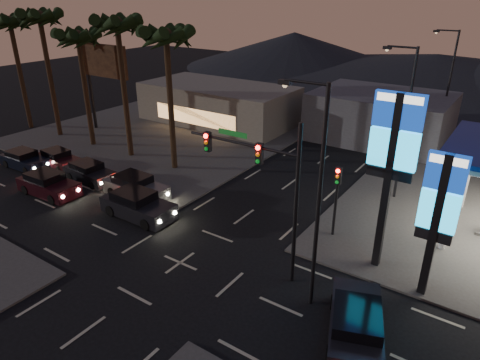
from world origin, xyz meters
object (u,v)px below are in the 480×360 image
Objects in this scene: pylon_sign_tall at (393,149)px; car_lane_b_mid at (89,173)px; car_lane_b_rear at (58,159)px; traffic_signal_mast at (264,175)px; car_lane_a_front at (137,205)px; car_lane_a_rear at (24,160)px; car_lane_b_front at (136,187)px; pylon_sign_short at (439,206)px; suv_station at (356,324)px; car_lane_a_mid at (48,184)px.

pylon_sign_tall reaches higher than car_lane_b_mid.
pylon_sign_tall is 26.26m from car_lane_b_rear.
traffic_signal_mast is 1.60× the size of car_lane_a_front.
car_lane_b_rear is (1.95, 1.72, -0.03)m from car_lane_a_rear.
car_lane_b_mid is (-4.90, -0.02, -0.07)m from car_lane_b_front.
car_lane_b_mid reaches higher than car_lane_b_rear.
pylon_sign_short is at bearing 3.02° from car_lane_a_rear.
pylon_sign_tall is at bearing 99.53° from suv_station.
car_lane_b_mid is at bearing 10.84° from car_lane_a_rear.
traffic_signal_mast reaches higher than car_lane_a_rear.
car_lane_a_rear is 28.62m from suv_station.
suv_station is (-1.58, -4.49, -3.91)m from pylon_sign_short.
suv_station is at bearing -10.66° from car_lane_b_mid.
pylon_sign_tall is 1.88× the size of car_lane_a_mid.
car_lane_b_mid is 22.39m from suv_station.
traffic_signal_mast is 1.54× the size of suv_station.
car_lane_b_mid is (-23.59, -0.35, -4.00)m from pylon_sign_short.
suv_station is (22.50, -1.09, 0.03)m from car_lane_a_mid.
suv_station is at bearing -109.39° from pylon_sign_short.
traffic_signal_mast is at bearing -2.25° from car_lane_a_front.
car_lane_a_rear is at bearing -174.64° from pylon_sign_tall.
car_lane_a_mid is at bearing -170.51° from car_lane_a_front.
car_lane_a_front reaches higher than car_lane_b_front.
car_lane_b_mid is (6.47, 1.24, 0.00)m from car_lane_a_rear.
car_lane_a_front is 7.24m from car_lane_b_mid.
traffic_signal_mast reaches higher than car_lane_b_mid.
car_lane_a_front is (-9.33, 0.37, -4.47)m from traffic_signal_mast.
car_lane_a_rear is at bearing -138.57° from car_lane_b_rear.
pylon_sign_short is 1.46× the size of car_lane_a_mid.
traffic_signal_mast is 1.83× the size of car_lane_a_rear.
car_lane_b_front is 0.93× the size of suv_station.
pylon_sign_short is 1.60× the size of car_lane_a_rear.
pylon_sign_tall is 1.74× the size of suv_station.
car_lane_a_rear is (-13.48, 0.56, -0.10)m from car_lane_a_front.
pylon_sign_short is (2.50, -1.00, -1.74)m from pylon_sign_tall.
pylon_sign_tall is at bearing 5.36° from car_lane_a_rear.
pylon_sign_short is 1.59× the size of car_lane_b_mid.
car_lane_b_rear is at bearing 138.73° from car_lane_a_mid.
car_lane_a_front is 15.18m from suv_station.
traffic_signal_mast reaches higher than car_lane_b_front.
car_lane_b_mid is at bearing 165.61° from car_lane_a_front.
car_lane_b_rear is at bearing 173.90° from car_lane_b_mid.
pylon_sign_short reaches higher than suv_station.
car_lane_b_mid is (-7.01, 1.80, -0.10)m from car_lane_a_front.
car_lane_a_mid is (-21.57, -4.40, -5.68)m from pylon_sign_tall.
pylon_sign_tall is 2.05× the size of car_lane_b_mid.
car_lane_a_mid is at bearing -99.08° from car_lane_b_mid.
traffic_signal_mast reaches higher than pylon_sign_short.
car_lane_a_mid is 5.36m from car_lane_b_rear.
car_lane_a_rear is 6.58m from car_lane_b_mid.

